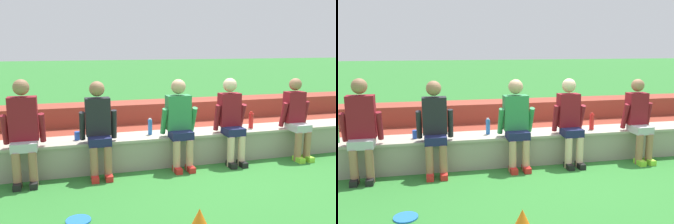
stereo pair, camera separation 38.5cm
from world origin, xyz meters
The scene contains 13 objects.
ground_plane centered at (0.00, 0.00, 0.00)m, with size 80.00×80.00×0.00m, color #2D752D.
stone_seating_wall centered at (0.00, 0.26, 0.26)m, with size 7.38×0.57×0.48m.
brick_bleachers centered at (0.00, 1.64, 0.31)m, with size 8.57×1.31×0.75m.
person_far_left centered at (-2.79, -0.02, 0.75)m, with size 0.55×0.48×1.41m.
person_left_of_center centered at (-1.80, -0.01, 0.72)m, with size 0.53×0.52×1.36m.
person_center centered at (-0.59, 0.00, 0.73)m, with size 0.55×0.51×1.35m.
person_right_of_center centered at (0.27, 0.02, 0.72)m, with size 0.51×0.55×1.35m.
person_far_right centered at (1.43, -0.04, 0.69)m, with size 0.49×0.54×1.32m.
water_bottle_near_left centered at (0.75, 0.24, 0.61)m, with size 0.08×0.08×0.28m.
water_bottle_mid_left centered at (-0.98, 0.28, 0.60)m, with size 0.07×0.07×0.26m.
plastic_cup_right_end centered at (-2.09, 0.25, 0.54)m, with size 0.08×0.08×0.12m, color blue.
frisbee centered at (-2.17, -1.37, 0.01)m, with size 0.27×0.27×0.02m, color blue.
sports_cone centered at (-1.01, -1.94, 0.13)m, with size 0.23×0.23×0.25m, color orange.
Camera 1 is at (-2.26, -5.12, 1.86)m, focal length 39.06 mm.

